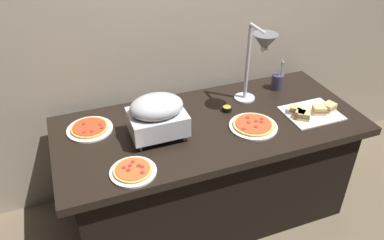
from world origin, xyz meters
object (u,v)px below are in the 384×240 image
(pizza_plate_center, at_px, (90,128))
(sauce_cup_near, at_px, (227,109))
(sauce_cup_far, at_px, (179,110))
(chafing_dish, at_px, (157,114))
(sandwich_platter, at_px, (311,112))
(heat_lamp, at_px, (261,50))
(pizza_plate_front, at_px, (253,125))
(utensil_holder, at_px, (278,81))
(pizza_plate_raised_stand, at_px, (133,171))

(pizza_plate_center, xyz_separation_m, sauce_cup_near, (0.86, -0.09, 0.00))
(sauce_cup_far, bearing_deg, chafing_dish, -134.85)
(sandwich_platter, bearing_deg, heat_lamp, 147.88)
(pizza_plate_front, bearing_deg, heat_lamp, 59.32)
(sandwich_platter, relative_size, sauce_cup_near, 5.32)
(heat_lamp, xyz_separation_m, sauce_cup_near, (-0.18, 0.04, -0.40))
(pizza_plate_front, xyz_separation_m, sauce_cup_near, (-0.07, 0.23, 0.00))
(pizza_plate_center, distance_m, sandwich_platter, 1.38)
(chafing_dish, height_order, heat_lamp, heat_lamp)
(sandwich_platter, bearing_deg, sauce_cup_near, 154.19)
(utensil_holder, bearing_deg, sandwich_platter, -87.06)
(pizza_plate_front, xyz_separation_m, sandwich_platter, (0.41, -0.01, 0.01))
(chafing_dish, distance_m, sauce_cup_near, 0.53)
(sauce_cup_near, relative_size, sauce_cup_far, 0.96)
(heat_lamp, relative_size, sandwich_platter, 1.58)
(heat_lamp, height_order, pizza_plate_center, heat_lamp)
(pizza_plate_front, bearing_deg, pizza_plate_raised_stand, -169.09)
(heat_lamp, distance_m, utensil_holder, 0.49)
(pizza_plate_center, bearing_deg, pizza_plate_raised_stand, -71.65)
(chafing_dish, distance_m, pizza_plate_raised_stand, 0.37)
(chafing_dish, distance_m, utensil_holder, 0.99)
(heat_lamp, relative_size, pizza_plate_center, 1.96)
(chafing_dish, relative_size, pizza_plate_front, 1.10)
(sauce_cup_near, bearing_deg, pizza_plate_raised_stand, -152.03)
(pizza_plate_center, distance_m, sauce_cup_near, 0.87)
(chafing_dish, relative_size, sauce_cup_near, 5.06)
(pizza_plate_center, relative_size, sandwich_platter, 0.81)
(chafing_dish, bearing_deg, pizza_plate_front, -11.44)
(pizza_plate_front, bearing_deg, chafing_dish, 168.56)
(pizza_plate_raised_stand, bearing_deg, pizza_plate_center, 108.35)
(pizza_plate_front, distance_m, utensil_holder, 0.54)
(pizza_plate_front, relative_size, utensil_holder, 1.27)
(pizza_plate_center, xyz_separation_m, pizza_plate_raised_stand, (0.16, -0.47, 0.00))
(chafing_dish, distance_m, heat_lamp, 0.73)
(pizza_plate_center, height_order, pizza_plate_raised_stand, same)
(pizza_plate_front, relative_size, sauce_cup_near, 4.61)
(sandwich_platter, bearing_deg, pizza_plate_front, 179.13)
(sandwich_platter, bearing_deg, sauce_cup_far, 157.45)
(pizza_plate_raised_stand, bearing_deg, utensil_holder, 24.12)
(sandwich_platter, distance_m, sauce_cup_near, 0.53)
(sandwich_platter, bearing_deg, pizza_plate_center, 166.44)
(chafing_dish, height_order, pizza_plate_raised_stand, chafing_dish)
(pizza_plate_raised_stand, height_order, sauce_cup_near, same)
(chafing_dish, relative_size, sauce_cup_far, 4.85)
(sauce_cup_far, height_order, utensil_holder, utensil_holder)
(pizza_plate_front, bearing_deg, pizza_plate_center, 161.20)
(sauce_cup_far, bearing_deg, pizza_plate_center, 179.80)
(heat_lamp, relative_size, sauce_cup_near, 8.40)
(sandwich_platter, height_order, sauce_cup_far, sandwich_platter)
(pizza_plate_raised_stand, distance_m, utensil_holder, 1.28)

